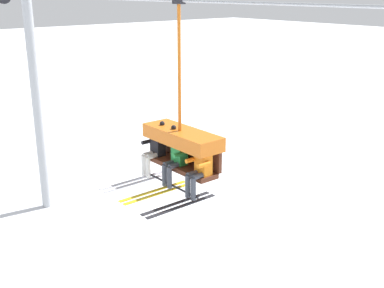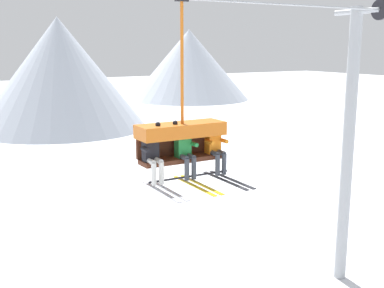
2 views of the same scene
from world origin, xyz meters
TOP-DOWN VIEW (x-y plane):
  - lift_tower_near at (-8.56, -0.02)m, footprint 0.36×1.88m
  - chairlift_chair at (1.25, -0.73)m, footprint 2.00×0.74m
  - skier_black at (0.47, -0.94)m, footprint 0.48×1.70m
  - skier_green at (1.25, -0.94)m, footprint 0.48×1.70m
  - skier_orange at (2.05, -0.95)m, footprint 0.46×1.70m

SIDE VIEW (x-z plane):
  - lift_tower_near at x=-8.56m, z-range 0.17..8.67m
  - skier_orange at x=2.05m, z-range 4.37..5.60m
  - skier_black at x=0.47m, z-range 4.34..5.67m
  - skier_green at x=1.25m, z-range 4.34..5.67m
  - chairlift_chair at x=1.25m, z-range 3.39..7.25m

